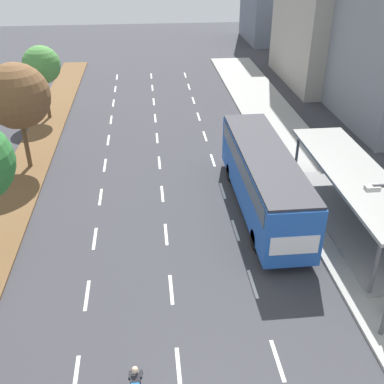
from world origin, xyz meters
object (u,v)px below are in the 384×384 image
object	(u,v)px
bus	(264,175)
median_tree_fourth	(41,65)
bus_shelter	(358,193)
median_tree_third	(17,96)

from	to	relation	value
bus	median_tree_fourth	xyz separation A→B (m)	(-13.61, 15.06, 2.18)
bus_shelter	median_tree_fourth	world-z (taller)	median_tree_fourth
bus_shelter	bus	world-z (taller)	bus
bus	median_tree_fourth	distance (m)	20.42
median_tree_third	bus_shelter	bearing A→B (deg)	-25.19
bus_shelter	median_tree_fourth	bearing A→B (deg)	136.38
bus_shelter	median_tree_third	size ratio (longest dim) A/B	1.75
bus_shelter	median_tree_third	xyz separation A→B (m)	(-17.69, 8.32, 2.80)
median_tree_third	median_tree_fourth	size ratio (longest dim) A/B	1.17
bus_shelter	median_tree_fourth	size ratio (longest dim) A/B	2.04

